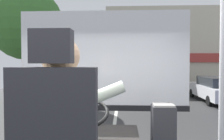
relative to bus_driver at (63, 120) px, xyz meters
The scene contains 8 objects.
ground 9.29m from the bus_driver, 89.41° to the left, with size 18.00×44.00×0.06m.
bus_driver is the anchor object (origin of this frame).
handrail_pole 1.08m from the bus_driver, ahead, with size 0.04×0.04×2.06m.
fare_box 1.46m from the bus_driver, 53.65° to the left, with size 0.25×0.23×0.73m.
windshield_panel 1.97m from the bus_driver, 87.26° to the left, with size 2.50×0.08×1.48m.
street_tree 10.16m from the bus_driver, 114.61° to the left, with size 3.39×3.39×5.52m.
shop_building 17.47m from the bus_driver, 73.28° to the left, with size 11.69×4.98×5.85m.
parked_car_white 11.77m from the bus_driver, 63.50° to the left, with size 1.93×4.24×1.27m.
Camera 1 is at (0.29, -1.74, 2.04)m, focal length 36.47 mm.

